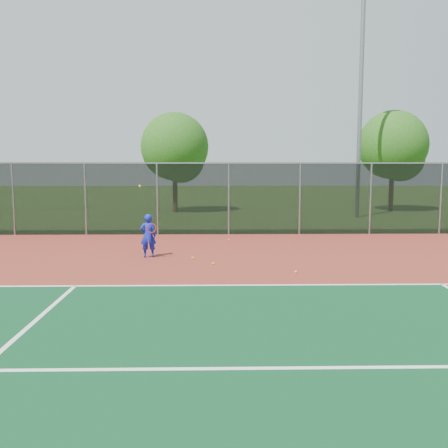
# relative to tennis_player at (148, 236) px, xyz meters

# --- Properties ---
(ground) EXTENTS (120.00, 120.00, 0.00)m
(ground) POSITION_rel_tennis_player_xyz_m (5.71, -6.80, -0.72)
(ground) COLOR #2C4F16
(ground) RESTS_ON ground
(court_apron) EXTENTS (30.00, 20.00, 0.02)m
(court_apron) POSITION_rel_tennis_player_xyz_m (5.71, -4.80, -0.71)
(court_apron) COLOR maroon
(court_apron) RESTS_ON ground
(fence_back) EXTENTS (30.00, 0.06, 3.03)m
(fence_back) POSITION_rel_tennis_player_xyz_m (5.71, 5.20, 0.84)
(fence_back) COLOR black
(fence_back) RESTS_ON court_apron
(tennis_player) EXTENTS (0.59, 0.62, 2.30)m
(tennis_player) POSITION_rel_tennis_player_xyz_m (0.00, 0.00, 0.00)
(tennis_player) COLOR #1320B2
(tennis_player) RESTS_ON court_apron
(practice_ball_0) EXTENTS (0.07, 0.07, 0.07)m
(practice_ball_0) POSITION_rel_tennis_player_xyz_m (1.42, -0.33, -0.66)
(practice_ball_0) COLOR yellow
(practice_ball_0) RESTS_ON court_apron
(practice_ball_1) EXTENTS (0.07, 0.07, 0.07)m
(practice_ball_1) POSITION_rel_tennis_player_xyz_m (2.66, 3.42, -0.66)
(practice_ball_1) COLOR yellow
(practice_ball_1) RESTS_ON court_apron
(practice_ball_2) EXTENTS (0.07, 0.07, 0.07)m
(practice_ball_2) POSITION_rel_tennis_player_xyz_m (4.32, -2.43, -0.66)
(practice_ball_2) COLOR yellow
(practice_ball_2) RESTS_ON court_apron
(practice_ball_3) EXTENTS (0.07, 0.07, 0.07)m
(practice_ball_3) POSITION_rel_tennis_player_xyz_m (2.06, -1.23, -0.66)
(practice_ball_3) COLOR yellow
(practice_ball_3) RESTS_ON court_apron
(floodlight_n) EXTENTS (0.90, 0.40, 12.56)m
(floodlight_n) POSITION_rel_tennis_player_xyz_m (10.14, 12.07, 6.34)
(floodlight_n) COLOR gray
(floodlight_n) RESTS_ON ground
(tree_back_left) EXTENTS (4.18, 4.18, 6.13)m
(tree_back_left) POSITION_rel_tennis_player_xyz_m (-0.23, 15.24, 3.13)
(tree_back_left) COLOR #3A2315
(tree_back_left) RESTS_ON ground
(tree_back_mid) EXTENTS (4.31, 4.31, 6.34)m
(tree_back_mid) POSITION_rel_tennis_player_xyz_m (13.46, 15.69, 3.26)
(tree_back_mid) COLOR #3A2315
(tree_back_mid) RESTS_ON ground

